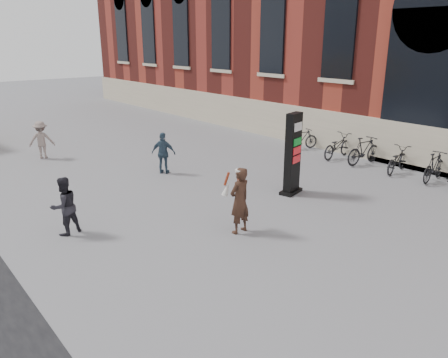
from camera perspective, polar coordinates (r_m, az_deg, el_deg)
ground at (r=11.60m, az=0.86°, el=-7.26°), size 100.00×100.00×0.00m
info_pylon at (r=14.40m, az=8.97°, el=3.24°), size 0.94×0.62×2.69m
woman at (r=11.39m, az=2.01°, el=-2.71°), size 0.71×0.66×1.80m
pedestrian_a at (r=12.07m, az=-20.14°, el=-3.35°), size 0.86×0.73×1.56m
pedestrian_b at (r=20.28m, az=-22.74°, el=4.74°), size 1.18×0.96×1.60m
pedestrian_c at (r=16.69m, az=-7.90°, el=3.36°), size 0.89×0.96×1.58m
bike_3 at (r=17.41m, az=25.75°, el=1.47°), size 1.83×0.67×1.08m
bike_4 at (r=18.03m, az=21.65°, el=2.35°), size 1.94×0.97×0.98m
bike_5 at (r=18.72m, az=17.82°, el=3.56°), size 1.95×0.75×1.14m
bike_6 at (r=19.45m, az=14.56°, el=4.21°), size 2.03×0.88×1.04m
bike_7 at (r=20.64m, az=10.15°, el=5.18°), size 1.69×0.92×0.98m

